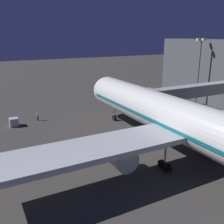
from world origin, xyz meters
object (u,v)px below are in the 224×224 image
Objects in this scene: airliner_at_gate at (192,126)px; traffic_cone_nose_port at (112,111)px; ground_crew_under_port_wing at (38,116)px; baggage_container_spare at (14,122)px; traffic_cone_nose_starboard at (95,114)px; jet_bridge at (182,93)px; apron_floodlight_mast at (199,67)px.

airliner_at_gate reaches higher than traffic_cone_nose_port.
ground_crew_under_port_wing is 17.13m from traffic_cone_nose_port.
baggage_container_spare is 0.93× the size of ground_crew_under_port_wing.
baggage_container_spare is at bearing -2.95° from traffic_cone_nose_starboard.
traffic_cone_nose_starboard is (15.45, -11.61, -5.72)m from jet_bridge.
airliner_at_gate is at bearing 43.22° from apron_floodlight_mast.
airliner_at_gate reaches higher than traffic_cone_nose_starboard.
apron_floodlight_mast is (-12.25, -7.68, 3.95)m from jet_bridge.
traffic_cone_nose_starboard is at bearing 177.05° from baggage_container_spare.
apron_floodlight_mast is at bearing 171.93° from traffic_cone_nose_starboard.
airliner_at_gate is 28.54m from traffic_cone_nose_starboard.
airliner_at_gate is at bearing 50.88° from jet_bridge.
traffic_cone_nose_port is 1.00× the size of traffic_cone_nose_starboard.
airliner_at_gate is 35.35m from baggage_container_spare.
traffic_cone_nose_starboard is (-17.66, 0.91, -0.57)m from baggage_container_spare.
apron_floodlight_mast reaches higher than jet_bridge.
airliner_at_gate is 107.28× the size of traffic_cone_nose_port.
baggage_container_spare is at bearing -6.09° from apron_floodlight_mast.
airliner_at_gate reaches higher than apron_floodlight_mast.
apron_floodlight_mast is at bearing 173.91° from baggage_container_spare.
airliner_at_gate reaches higher than jet_bridge.
baggage_container_spare is (45.36, -4.84, -9.10)m from apron_floodlight_mast.
airliner_at_gate is at bearing 85.49° from traffic_cone_nose_port.
baggage_container_spare is at bearing -20.71° from jet_bridge.
jet_bridge reaches higher than traffic_cone_nose_starboard.
baggage_container_spare is 22.09m from traffic_cone_nose_port.
airliner_at_gate is 3.46× the size of apron_floodlight_mast.
baggage_container_spare is 17.69m from traffic_cone_nose_starboard.
ground_crew_under_port_wing reaches higher than baggage_container_spare.
airliner_at_gate is 21.00m from jet_bridge.
jet_bridge is 14.39× the size of baggage_container_spare.
ground_crew_under_port_wing is at bearing -63.80° from airliner_at_gate.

